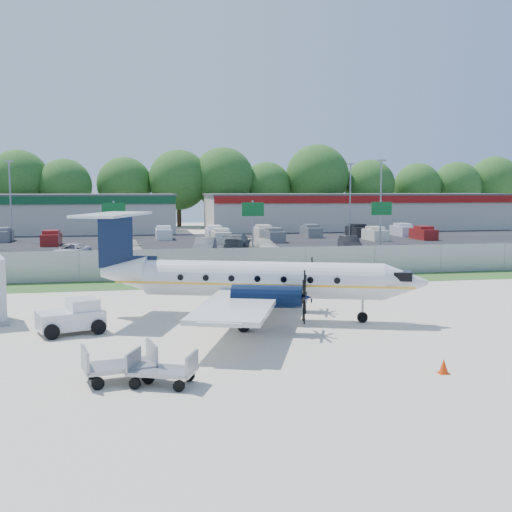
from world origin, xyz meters
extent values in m
plane|color=beige|center=(0.00, 0.00, 0.00)|extent=(170.00, 170.00, 0.00)
cube|color=#2D561E|center=(0.00, 12.00, 0.01)|extent=(170.00, 4.00, 0.02)
cube|color=black|center=(0.00, 19.00, 0.01)|extent=(170.00, 8.00, 0.02)
cube|color=black|center=(0.00, 40.00, 0.01)|extent=(170.00, 32.00, 0.02)
cube|color=gray|center=(0.00, 14.00, 1.00)|extent=(120.00, 0.02, 1.90)
cube|color=gray|center=(0.00, 14.00, 1.98)|extent=(120.00, 0.06, 0.06)
cube|color=gray|center=(0.00, 14.00, 0.05)|extent=(120.00, 0.06, 0.06)
cube|color=#BCB4A9|center=(26.00, 62.00, 2.50)|extent=(44.00, 12.00, 5.00)
cube|color=#474749|center=(26.00, 62.00, 5.12)|extent=(44.40, 12.40, 0.24)
cube|color=maroon|center=(26.00, 55.90, 4.50)|extent=(44.00, 0.20, 1.00)
cylinder|color=gray|center=(-8.00, 23.00, 2.50)|extent=(0.14, 0.14, 5.00)
cube|color=#0C5923|center=(-8.00, 22.85, 4.30)|extent=(1.80, 0.08, 1.10)
cylinder|color=gray|center=(3.00, 23.00, 2.50)|extent=(0.14, 0.14, 5.00)
cube|color=#0C5923|center=(3.00, 22.85, 4.30)|extent=(1.80, 0.08, 1.10)
cylinder|color=gray|center=(14.00, 23.00, 2.50)|extent=(0.14, 0.14, 5.00)
cube|color=#0C5923|center=(14.00, 22.85, 4.30)|extent=(1.80, 0.08, 1.10)
cylinder|color=gray|center=(20.00, 38.00, 4.50)|extent=(0.18, 0.18, 9.00)
cube|color=gray|center=(20.00, 38.00, 9.00)|extent=(0.90, 0.35, 0.18)
cylinder|color=gray|center=(-20.00, 48.00, 4.50)|extent=(0.18, 0.18, 9.00)
cube|color=gray|center=(-20.00, 48.00, 9.00)|extent=(0.90, 0.35, 0.18)
cylinder|color=gray|center=(20.00, 48.00, 4.50)|extent=(0.18, 0.18, 9.00)
cube|color=gray|center=(20.00, 48.00, 9.00)|extent=(0.90, 0.35, 0.18)
cylinder|color=silver|center=(-0.82, 0.11, 1.86)|extent=(10.73, 5.12, 1.64)
cone|color=silver|center=(5.17, -1.99, 1.86)|extent=(2.34, 2.18, 1.64)
cone|color=silver|center=(-6.98, 2.27, 2.03)|extent=(2.66, 2.29, 1.64)
cube|color=black|center=(5.01, -1.93, 2.16)|extent=(1.10, 1.32, 0.39)
cube|color=silver|center=(-1.23, 0.25, 1.38)|extent=(7.63, 15.26, 0.19)
cylinder|color=black|center=(-1.16, -2.43, 1.51)|extent=(3.09, 1.87, 0.95)
cylinder|color=black|center=(0.50, 2.30, 1.51)|extent=(3.09, 1.87, 0.95)
cube|color=black|center=(-7.38, 2.41, 3.50)|extent=(1.60, 0.69, 2.50)
cube|color=silver|center=(-7.46, 2.44, 4.75)|extent=(3.73, 5.74, 0.12)
cylinder|color=gray|center=(3.42, -1.38, 0.56)|extent=(0.10, 0.10, 1.12)
cylinder|color=black|center=(3.42, -1.38, 0.24)|extent=(0.51, 0.31, 0.48)
cylinder|color=black|center=(-2.06, -2.11, 0.28)|extent=(0.64, 0.51, 0.55)
cylinder|color=black|center=(-0.40, 2.62, 0.28)|extent=(0.64, 0.51, 0.55)
cube|color=silver|center=(-9.17, -1.05, 0.57)|extent=(2.94, 2.29, 0.72)
cube|color=silver|center=(-8.68, -0.89, 1.14)|extent=(1.50, 1.64, 0.52)
cube|color=black|center=(-8.24, -0.75, 1.16)|extent=(0.53, 1.14, 0.41)
cylinder|color=black|center=(-9.81, -2.11, 0.31)|extent=(0.66, 0.41, 0.62)
cylinder|color=black|center=(-10.31, -0.58, 0.31)|extent=(0.66, 0.41, 0.62)
cylinder|color=black|center=(-8.04, -1.53, 0.31)|extent=(0.66, 0.41, 0.62)
cylinder|color=black|center=(-8.54, 0.00, 0.31)|extent=(0.66, 0.41, 0.62)
cube|color=gray|center=(-7.06, -8.29, 0.49)|extent=(2.38, 1.71, 0.13)
cube|color=gray|center=(-8.07, -8.50, 0.81)|extent=(0.35, 1.29, 0.65)
cube|color=gray|center=(-6.06, -8.08, 0.81)|extent=(0.35, 1.29, 0.65)
cylinder|color=black|center=(-7.68, -9.03, 0.19)|extent=(0.41, 0.21, 0.39)
cylinder|color=black|center=(-7.93, -7.86, 0.19)|extent=(0.41, 0.21, 0.39)
cylinder|color=black|center=(-6.20, -8.72, 0.19)|extent=(0.41, 0.21, 0.39)
cylinder|color=black|center=(-6.44, -7.55, 0.19)|extent=(0.41, 0.21, 0.39)
cube|color=gray|center=(-5.77, -8.91, 0.44)|extent=(2.25, 1.81, 0.12)
cube|color=gray|center=(-6.64, -8.57, 0.73)|extent=(0.50, 1.12, 0.59)
cube|color=gray|center=(-4.91, -9.26, 0.73)|extent=(0.50, 1.12, 0.59)
cylinder|color=black|center=(-6.61, -9.17, 0.18)|extent=(0.37, 0.24, 0.35)
cylinder|color=black|center=(-6.21, -8.16, 0.18)|extent=(0.37, 0.24, 0.35)
cylinder|color=black|center=(-5.33, -9.67, 0.18)|extent=(0.37, 0.24, 0.35)
cylinder|color=black|center=(-4.94, -8.66, 0.18)|extent=(0.37, 0.24, 0.35)
cone|color=red|center=(3.21, -9.39, 0.24)|extent=(0.32, 0.32, 0.48)
cube|color=red|center=(3.21, -9.39, 0.01)|extent=(0.34, 0.34, 0.03)
cone|color=red|center=(2.08, 14.02, 0.25)|extent=(0.34, 0.34, 0.51)
cube|color=red|center=(2.08, 14.02, 0.01)|extent=(0.36, 0.36, 0.03)
imported|color=navy|center=(-14.00, 17.98, 0.00)|extent=(4.89, 2.86, 1.56)
imported|color=navy|center=(1.65, 20.40, 0.00)|extent=(5.02, 2.92, 1.31)
imported|color=silver|center=(-11.78, 28.13, 0.00)|extent=(3.48, 5.09, 1.29)
imported|color=beige|center=(-6.96, 28.64, 0.00)|extent=(2.87, 5.22, 1.68)
imported|color=#595B5E|center=(-0.31, 28.29, 0.00)|extent=(2.71, 5.20, 1.63)
imported|color=beige|center=(5.30, 29.51, 0.00)|extent=(2.60, 4.82, 1.33)
imported|color=black|center=(13.29, 28.76, 0.00)|extent=(2.45, 4.94, 1.56)
imported|color=black|center=(-7.60, 34.49, 0.00)|extent=(3.21, 4.97, 1.58)
imported|color=#595B5E|center=(3.78, 34.91, 0.00)|extent=(3.97, 5.54, 1.49)
camera|label=1|loc=(-6.57, -28.10, 5.95)|focal=45.00mm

